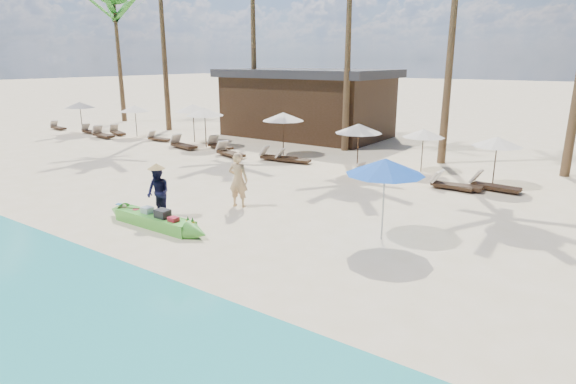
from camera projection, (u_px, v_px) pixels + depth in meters
The scene contains 30 objects.
ground at pixel (208, 237), 13.78m from camera, with size 240.00×240.00×0.00m, color beige.
wet_sand_strip at pixel (35, 307), 9.84m from camera, with size 240.00×4.50×0.01m, color tan.
green_canoe at pixel (155, 220), 14.57m from camera, with size 4.77×0.68×0.61m.
tourist at pixel (238, 180), 16.37m from camera, with size 0.69×0.45×1.90m, color #DDAE77.
vendor_green at pixel (158, 193), 15.23m from camera, with size 0.81×0.63×1.67m, color black.
blue_umbrella at pixel (385, 167), 13.03m from camera, with size 2.16×2.16×2.33m.
resort_parasol_0 at pixel (80, 105), 33.12m from camera, with size 2.03×2.03×2.09m.
lounger_0_left at pixel (58, 127), 34.76m from camera, with size 1.67×0.68×0.55m.
lounger_0_right at pixel (91, 131), 32.81m from camera, with size 1.71×0.57×0.58m.
resort_parasol_1 at pixel (135, 109), 31.25m from camera, with size 1.96×1.96×2.02m.
lounger_1_left at pixel (102, 134), 31.15m from camera, with size 2.06×0.90×0.68m.
lounger_1_right at pixel (117, 132), 32.37m from camera, with size 1.85×1.07×0.60m.
resort_parasol_2 at pixel (193, 108), 29.05m from camera, with size 2.23×2.23×2.30m.
lounger_2_left at pixel (158, 138), 29.87m from camera, with size 1.67×0.63×0.55m.
resort_parasol_3 at pixel (205, 112), 27.34m from camera, with size 2.18×2.18×2.24m.
lounger_3_left at pixel (182, 144), 27.40m from camera, with size 2.06×0.96×0.67m.
lounger_3_right at pixel (219, 145), 27.19m from camera, with size 2.00×1.08×0.65m.
resort_parasol_4 at pixel (283, 117), 24.98m from camera, with size 2.19×2.19×2.25m.
lounger_4_left at pixel (229, 152), 25.13m from camera, with size 2.09×1.13×0.68m.
lounger_4_right at pixel (276, 156), 24.07m from camera, with size 2.00×0.92×0.65m.
resort_parasol_5 at pixel (359, 128), 21.30m from camera, with size 2.10×2.10×2.17m.
lounger_5_left at pixel (291, 159), 23.62m from camera, with size 1.82×0.85×0.60m.
resort_parasol_6 at pixel (424, 133), 21.36m from camera, with size 1.88×1.88×1.93m.
lounger_6_left at pixel (370, 174), 20.54m from camera, with size 1.73×0.84×0.56m.
lounger_6_right at pixel (454, 184), 18.71m from camera, with size 1.93×0.79×0.64m.
resort_parasol_7 at pixel (497, 142), 18.84m from camera, with size 1.94×1.94×1.99m.
lounger_7_left at pixel (450, 184), 18.82m from camera, with size 1.75×0.67×0.58m.
lounger_7_right at pixel (492, 185), 18.60m from camera, with size 1.92×0.72×0.64m.
palm_0 at pixel (115, 17), 37.50m from camera, with size 2.08×2.08×9.90m.
pavilion_west at pixel (307, 102), 31.43m from camera, with size 10.80×6.60×4.30m.
Camera 1 is at (9.35, -9.25, 4.91)m, focal length 30.00 mm.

